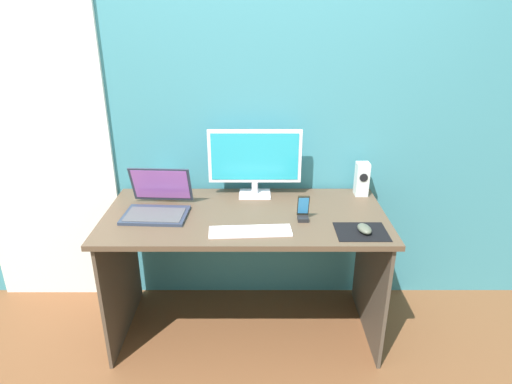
# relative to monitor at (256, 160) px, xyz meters

# --- Properties ---
(ground_plane) EXTENTS (8.00, 8.00, 0.00)m
(ground_plane) POSITION_rel_monitor_xyz_m (-0.05, -0.25, -0.96)
(ground_plane) COLOR brown
(wall_back) EXTENTS (6.00, 0.04, 2.50)m
(wall_back) POSITION_rel_monitor_xyz_m (-0.05, 0.14, 0.29)
(wall_back) COLOR teal
(wall_back) RESTS_ON ground_plane
(door_left) EXTENTS (0.82, 0.02, 2.02)m
(door_left) POSITION_rel_monitor_xyz_m (-1.25, 0.11, 0.05)
(door_left) COLOR white
(door_left) RESTS_ON ground_plane
(desk) EXTENTS (1.49, 0.70, 0.75)m
(desk) POSITION_rel_monitor_xyz_m (-0.05, -0.25, -0.37)
(desk) COLOR brown
(desk) RESTS_ON ground_plane
(monitor) EXTENTS (0.53, 0.14, 0.39)m
(monitor) POSITION_rel_monitor_xyz_m (0.00, 0.00, 0.00)
(monitor) COLOR white
(monitor) RESTS_ON desk
(speaker_right) EXTENTS (0.07, 0.08, 0.19)m
(speaker_right) POSITION_rel_monitor_xyz_m (0.62, 0.01, -0.12)
(speaker_right) COLOR silver
(speaker_right) RESTS_ON desk
(laptop) EXTENTS (0.35, 0.32, 0.23)m
(laptop) POSITION_rel_monitor_xyz_m (-0.52, -0.24, -0.17)
(laptop) COLOR #2A3345
(laptop) RESTS_ON desk
(fishbowl) EXTENTS (0.15, 0.15, 0.15)m
(fishbowl) POSITION_rel_monitor_xyz_m (-0.51, 0.01, -0.14)
(fishbowl) COLOR silver
(fishbowl) RESTS_ON desk
(keyboard_external) EXTENTS (0.41, 0.14, 0.01)m
(keyboard_external) POSITION_rel_monitor_xyz_m (-0.02, -0.46, -0.21)
(keyboard_external) COLOR white
(keyboard_external) RESTS_ON desk
(mousepad) EXTENTS (0.25, 0.20, 0.00)m
(mousepad) POSITION_rel_monitor_xyz_m (0.52, -0.46, -0.21)
(mousepad) COLOR black
(mousepad) RESTS_ON desk
(mouse) EXTENTS (0.08, 0.11, 0.04)m
(mouse) POSITION_rel_monitor_xyz_m (0.53, -0.46, -0.19)
(mouse) COLOR #4F5245
(mouse) RESTS_ON mousepad
(phone_in_dock) EXTENTS (0.06, 0.06, 0.14)m
(phone_in_dock) POSITION_rel_monitor_xyz_m (0.25, -0.32, -0.17)
(phone_in_dock) COLOR black
(phone_in_dock) RESTS_ON desk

